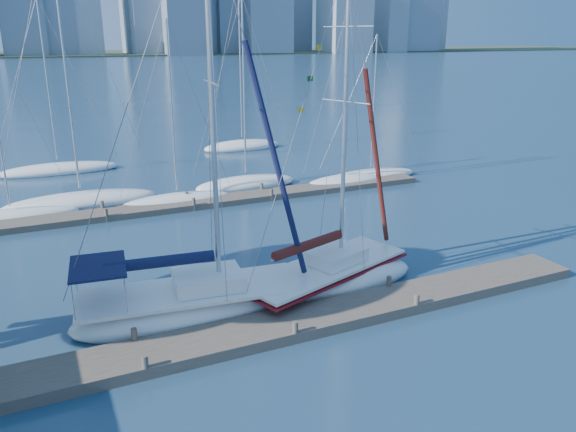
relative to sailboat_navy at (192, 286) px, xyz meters
name	(u,v)px	position (x,y,z in m)	size (l,w,h in m)	color
ground	(284,331)	(2.59, -2.52, -1.17)	(700.00, 700.00, 0.00)	#17324A
near_dock	(284,326)	(2.59, -2.52, -0.97)	(26.00, 2.00, 0.40)	#4B4037
far_dock	(206,202)	(4.59, 13.48, -0.99)	(30.00, 1.80, 0.36)	#4B4037
far_shore	(35,55)	(2.59, 317.48, -1.17)	(800.00, 100.00, 1.50)	#38472D
sailboat_navy	(192,286)	(0.00, 0.00, 0.00)	(9.07, 3.86, 15.11)	white
sailboat_maroon	(325,263)	(5.61, 0.08, -0.11)	(8.65, 5.18, 13.44)	white
bg_boat_0	(12,217)	(-6.24, 15.18, -0.95)	(7.40, 4.35, 11.19)	white
bg_boat_1	(81,201)	(-2.39, 16.63, -0.87)	(9.33, 3.39, 16.38)	white
bg_boat_2	(178,200)	(3.06, 14.50, -0.95)	(6.91, 2.15, 11.15)	white
bg_boat_3	(246,183)	(8.31, 16.46, -0.90)	(7.50, 4.84, 12.73)	white
bg_boat_4	(345,181)	(14.85, 14.27, -0.92)	(6.20, 4.11, 12.60)	white
bg_boat_5	(371,176)	(17.37, 14.93, -0.96)	(7.74, 4.28, 10.34)	white
bg_boat_6	(59,169)	(-3.10, 26.32, -0.92)	(9.03, 3.87, 12.88)	white
bg_boat_7	(242,146)	(12.76, 29.24, -0.86)	(7.65, 4.27, 14.98)	white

